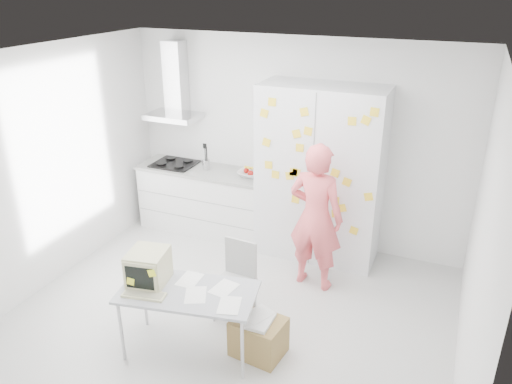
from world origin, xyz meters
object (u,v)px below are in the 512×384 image
at_px(desk, 162,278).
at_px(chair, 236,275).
at_px(person, 316,217).
at_px(cardboard_box, 259,336).

xyz_separation_m(desk, chair, (0.42, 0.71, -0.28)).
height_order(person, chair, person).
bearing_deg(desk, person, 46.73).
distance_m(person, cardboard_box, 1.51).
xyz_separation_m(person, cardboard_box, (-0.13, -1.35, -0.67)).
bearing_deg(person, desk, 63.36).
height_order(chair, cardboard_box, chair).
height_order(desk, cardboard_box, desk).
distance_m(person, chair, 1.12).
xyz_separation_m(person, desk, (-1.00, -1.57, -0.11)).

